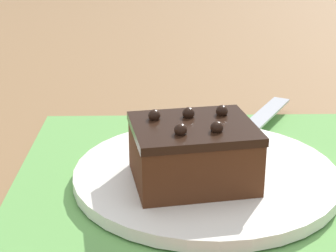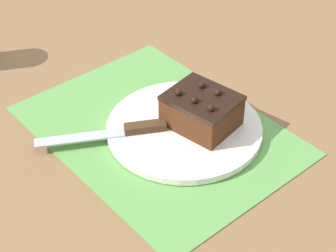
{
  "view_description": "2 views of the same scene",
  "coord_description": "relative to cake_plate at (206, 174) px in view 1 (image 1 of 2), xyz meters",
  "views": [
    {
      "loc": [
        -0.08,
        -0.55,
        0.26
      ],
      "look_at": [
        -0.07,
        0.01,
        0.05
      ],
      "focal_mm": 60.0,
      "sensor_mm": 36.0,
      "label": 1
    },
    {
      "loc": [
        -0.58,
        0.48,
        0.62
      ],
      "look_at": [
        -0.02,
        -0.0,
        0.02
      ],
      "focal_mm": 60.0,
      "sensor_mm": 36.0,
      "label": 2
    }
  ],
  "objects": [
    {
      "name": "ground_plane",
      "position": [
        0.03,
        0.03,
        -0.01
      ],
      "size": [
        3.0,
        3.0,
        0.0
      ],
      "primitive_type": "plane",
      "color": "olive"
    },
    {
      "name": "chocolate_cake",
      "position": [
        -0.02,
        -0.03,
        0.04
      ],
      "size": [
        0.13,
        0.11,
        0.07
      ],
      "rotation": [
        0.0,
        0.0,
        0.17
      ],
      "color": "#472614",
      "rests_on": "cake_plate"
    },
    {
      "name": "cake_plate",
      "position": [
        0.0,
        0.0,
        0.0
      ],
      "size": [
        0.27,
        0.27,
        0.01
      ],
      "color": "white",
      "rests_on": "placemat_woven"
    },
    {
      "name": "placemat_woven",
      "position": [
        0.03,
        0.03,
        -0.01
      ],
      "size": [
        0.46,
        0.34,
        0.0
      ],
      "primitive_type": "cube",
      "color": "#609E4C",
      "rests_on": "ground_plane"
    },
    {
      "name": "serving_knife",
      "position": [
        0.05,
        0.09,
        0.01
      ],
      "size": [
        0.13,
        0.2,
        0.01
      ],
      "rotation": [
        0.0,
        0.0,
        5.77
      ],
      "color": "#472D19",
      "rests_on": "cake_plate"
    }
  ]
}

